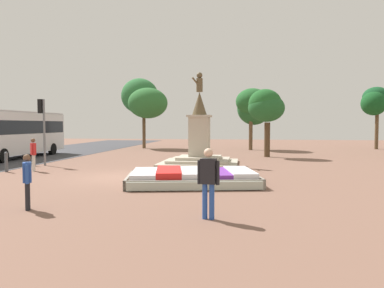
{
  "coord_description": "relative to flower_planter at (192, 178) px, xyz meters",
  "views": [
    {
      "loc": [
        5.52,
        -16.05,
        2.36
      ],
      "look_at": [
        3.07,
        2.01,
        1.41
      ],
      "focal_mm": 35.0,
      "sensor_mm": 36.0,
      "label": 1
    }
  ],
  "objects": [
    {
      "name": "pedestrian_near_planter",
      "position": [
        -3.92,
        -4.99,
        0.62
      ],
      "size": [
        0.38,
        0.5,
        1.55
      ],
      "color": "black",
      "rests_on": "ground_plane"
    },
    {
      "name": "ground_plane",
      "position": [
        -3.56,
        1.53,
        -0.26
      ],
      "size": [
        86.66,
        86.66,
        0.0
      ],
      "primitive_type": "plane",
      "color": "brown"
    },
    {
      "name": "city_bus",
      "position": [
        -13.8,
        9.41,
        1.61
      ],
      "size": [
        2.63,
        10.51,
        3.26
      ],
      "color": "silver",
      "rests_on": "ground_plane"
    },
    {
      "name": "flower_planter",
      "position": [
        0.0,
        0.0,
        0.0
      ],
      "size": [
        5.6,
        4.08,
        0.61
      ],
      "color": "#38281C",
      "rests_on": "ground_plane"
    },
    {
      "name": "park_tree_street_side",
      "position": [
        14.47,
        23.38,
        4.35
      ],
      "size": [
        2.8,
        3.0,
        5.98
      ],
      "color": "brown",
      "rests_on": "ground_plane"
    },
    {
      "name": "statue_monument",
      "position": [
        -0.59,
        7.46,
        0.81
      ],
      "size": [
        4.49,
        4.49,
        5.42
      ],
      "color": "#B4AA95",
      "rests_on": "ground_plane"
    },
    {
      "name": "traffic_light_mid_block",
      "position": [
        -9.43,
        5.59,
        2.4
      ],
      "size": [
        0.42,
        0.31,
        3.81
      ],
      "color": "slate",
      "rests_on": "ground_plane"
    },
    {
      "name": "park_tree_far_right",
      "position": [
        2.91,
        20.92,
        3.87
      ],
      "size": [
        3.28,
        3.84,
        5.69
      ],
      "color": "brown",
      "rests_on": "ground_plane"
    },
    {
      "name": "pedestrian_crossing_plaza",
      "position": [
        1.12,
        -5.33,
        0.77
      ],
      "size": [
        0.56,
        0.28,
        1.77
      ],
      "color": "#264CA5",
      "rests_on": "ground_plane"
    },
    {
      "name": "park_tree_mid_canopy",
      "position": [
        3.58,
        12.89,
        3.38
      ],
      "size": [
        2.61,
        2.3,
        4.9
      ],
      "color": "#4C3823",
      "rests_on": "ground_plane"
    },
    {
      "name": "park_tree_behind_statue",
      "position": [
        -7.87,
        21.7,
        4.62
      ],
      "size": [
        4.98,
        5.13,
        7.0
      ],
      "color": "brown",
      "rests_on": "ground_plane"
    },
    {
      "name": "kerb_bollard_mid_b",
      "position": [
        -9.7,
        2.57,
        0.27
      ],
      "size": [
        0.18,
        0.18,
        1.01
      ],
      "color": "#4C5156",
      "rests_on": "ground_plane"
    },
    {
      "name": "pedestrian_with_handbag",
      "position": [
        -8.52,
        3.04,
        0.7
      ],
      "size": [
        0.42,
        0.45,
        1.67
      ],
      "color": "beige",
      "rests_on": "ground_plane"
    },
    {
      "name": "kerb_bollard_north",
      "position": [
        -9.72,
        5.16,
        0.14
      ],
      "size": [
        0.15,
        0.15,
        0.77
      ],
      "color": "slate",
      "rests_on": "ground_plane"
    }
  ]
}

